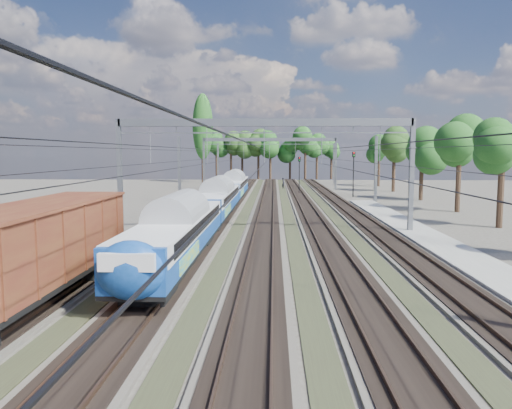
{
  "coord_description": "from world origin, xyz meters",
  "views": [
    {
      "loc": [
        0.77,
        -9.27,
        6.29
      ],
      "look_at": [
        -0.45,
        24.75,
        2.8
      ],
      "focal_mm": 35.0,
      "sensor_mm": 36.0,
      "label": 1
    }
  ],
  "objects_px": {
    "signal_far": "(354,168)",
    "emu_train": "(217,196)",
    "worker": "(283,183)",
    "signal_near": "(299,171)",
    "freight_boxcar": "(26,251)"
  },
  "relations": [
    {
      "from": "worker",
      "to": "signal_far",
      "type": "relative_size",
      "value": 0.31
    },
    {
      "from": "freight_boxcar",
      "to": "signal_far",
      "type": "height_order",
      "value": "signal_far"
    },
    {
      "from": "signal_far",
      "to": "emu_train",
      "type": "bearing_deg",
      "value": -134.71
    },
    {
      "from": "signal_near",
      "to": "worker",
      "type": "bearing_deg",
      "value": 120.38
    },
    {
      "from": "emu_train",
      "to": "signal_far",
      "type": "xyz_separation_m",
      "value": [
        16.76,
        26.37,
        1.78
      ]
    },
    {
      "from": "signal_far",
      "to": "signal_near",
      "type": "bearing_deg",
      "value": 135.39
    },
    {
      "from": "freight_boxcar",
      "to": "signal_far",
      "type": "relative_size",
      "value": 2.39
    },
    {
      "from": "emu_train",
      "to": "signal_far",
      "type": "height_order",
      "value": "signal_far"
    },
    {
      "from": "emu_train",
      "to": "signal_near",
      "type": "height_order",
      "value": "signal_near"
    },
    {
      "from": "worker",
      "to": "signal_near",
      "type": "height_order",
      "value": "signal_near"
    },
    {
      "from": "emu_train",
      "to": "signal_near",
      "type": "relative_size",
      "value": 10.1
    },
    {
      "from": "worker",
      "to": "signal_near",
      "type": "bearing_deg",
      "value": -163.22
    },
    {
      "from": "signal_far",
      "to": "worker",
      "type": "bearing_deg",
      "value": 109.55
    },
    {
      "from": "worker",
      "to": "signal_far",
      "type": "bearing_deg",
      "value": -142.98
    },
    {
      "from": "signal_near",
      "to": "signal_far",
      "type": "relative_size",
      "value": 0.88
    }
  ]
}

